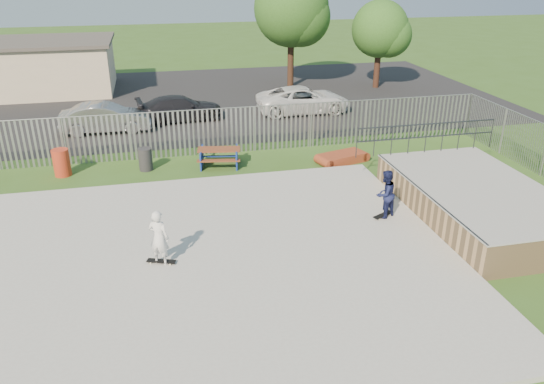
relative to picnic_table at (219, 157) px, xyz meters
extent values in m
plane|color=#35571E|center=(-1.88, -7.55, -0.37)|extent=(120.00, 120.00, 0.00)
cube|color=#A2A29D|center=(-1.88, -7.55, -0.29)|extent=(15.00, 12.00, 0.15)
cube|color=tan|center=(7.62, -6.55, 0.16)|extent=(4.00, 7.00, 1.05)
cube|color=#9E9E99|center=(7.62, -6.55, 0.70)|extent=(4.05, 7.05, 0.04)
cylinder|color=#383A3F|center=(5.64, -6.55, 0.71)|extent=(0.06, 7.00, 0.06)
cube|color=brown|center=(0.00, 0.00, 0.33)|extent=(1.80, 0.95, 0.06)
cube|color=brown|center=(-0.10, -0.56, 0.05)|extent=(1.73, 0.56, 0.05)
cube|color=brown|center=(0.10, 0.56, 0.05)|extent=(1.73, 0.56, 0.05)
cube|color=navy|center=(0.00, 0.00, -0.02)|extent=(1.73, 1.57, 0.70)
cube|color=maroon|center=(5.05, -0.74, -0.18)|extent=(2.06, 1.43, 0.37)
cylinder|color=#B1321B|center=(-6.13, 0.26, 0.16)|extent=(0.64, 0.64, 1.07)
cylinder|color=#29292C|center=(-2.94, 0.13, 0.09)|extent=(0.55, 0.55, 0.91)
cube|color=black|center=(-1.88, 11.45, -0.36)|extent=(40.00, 18.00, 0.02)
imported|color=#9FA0A4|center=(-4.77, 5.72, 0.36)|extent=(4.30, 1.53, 1.41)
imported|color=black|center=(-1.11, 6.93, 0.30)|extent=(4.63, 2.35, 1.29)
imported|color=white|center=(5.55, 7.02, 0.36)|extent=(5.12, 2.38, 1.42)
cube|color=beige|center=(-9.88, 15.45, 1.13)|extent=(10.00, 6.00, 3.00)
cube|color=#4C4742|center=(-9.88, 15.45, 2.73)|extent=(10.40, 6.40, 0.20)
cylinder|color=#3A2317|center=(6.48, 13.46, 1.73)|extent=(0.40, 0.40, 4.19)
sphere|color=#2A511B|center=(6.48, 13.46, 4.53)|extent=(4.70, 4.70, 4.70)
cylinder|color=#3B2217|center=(11.89, 11.98, 1.22)|extent=(0.38, 0.38, 3.19)
sphere|color=#2C551D|center=(11.89, 11.98, 3.35)|extent=(3.57, 3.57, 3.57)
cube|color=black|center=(4.52, -6.16, -0.15)|extent=(0.80, 0.54, 0.02)
cube|color=black|center=(-2.59, -7.49, -0.15)|extent=(0.82, 0.46, 0.02)
imported|color=#151A43|center=(4.52, -6.16, 0.58)|extent=(0.96, 0.89, 1.59)
imported|color=white|center=(-2.59, -7.49, 0.58)|extent=(0.69, 0.62, 1.59)
camera|label=1|loc=(-2.36, -20.36, 7.46)|focal=35.00mm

